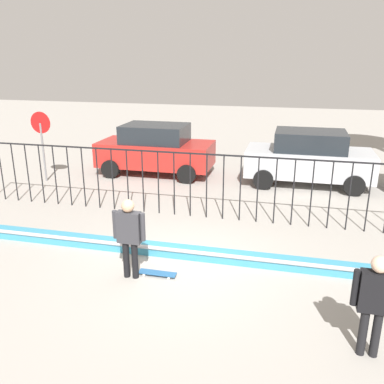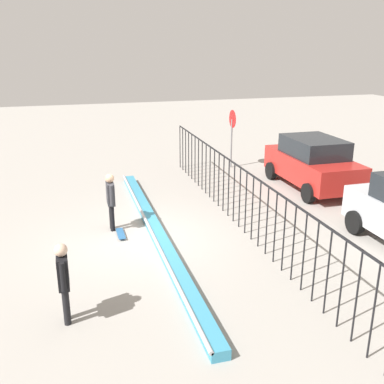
% 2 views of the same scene
% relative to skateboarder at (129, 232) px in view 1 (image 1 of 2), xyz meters
% --- Properties ---
extents(ground_plane, '(60.00, 60.00, 0.00)m').
position_rel_skateboarder_xyz_m(ground_plane, '(0.82, 0.65, -1.02)').
color(ground_plane, '#9E9991').
extents(bowl_coping_ledge, '(11.00, 0.40, 0.27)m').
position_rel_skateboarder_xyz_m(bowl_coping_ledge, '(0.82, 1.14, -0.89)').
color(bowl_coping_ledge, teal).
rests_on(bowl_coping_ledge, ground).
extents(perimeter_fence, '(14.04, 0.04, 1.84)m').
position_rel_skateboarder_xyz_m(perimeter_fence, '(0.82, 3.63, 0.12)').
color(perimeter_fence, black).
rests_on(perimeter_fence, ground).
extents(skateboarder, '(0.68, 0.26, 1.69)m').
position_rel_skateboarder_xyz_m(skateboarder, '(0.00, 0.00, 0.00)').
color(skateboarder, black).
rests_on(skateboarder, ground).
extents(skateboard, '(0.80, 0.20, 0.07)m').
position_rel_skateboarder_xyz_m(skateboard, '(0.51, 0.17, -0.96)').
color(skateboard, '#26598C').
rests_on(skateboard, ground).
extents(camera_operator, '(0.67, 0.25, 1.67)m').
position_rel_skateboarder_xyz_m(camera_operator, '(4.37, -1.35, -0.01)').
color(camera_operator, black).
rests_on(camera_operator, ground).
extents(parked_car_red, '(4.30, 2.12, 1.90)m').
position_rel_skateboarder_xyz_m(parked_car_red, '(-2.00, 7.64, -0.04)').
color(parked_car_red, '#B2231E').
rests_on(parked_car_red, ground).
extents(parked_car_silver, '(4.30, 2.12, 1.90)m').
position_rel_skateboarder_xyz_m(parked_car_silver, '(3.63, 7.58, -0.04)').
color(parked_car_silver, '#B7BABF').
rests_on(parked_car_silver, ground).
extents(stop_sign, '(0.76, 0.07, 2.50)m').
position_rel_skateboarder_xyz_m(stop_sign, '(-5.59, 5.79, 0.60)').
color(stop_sign, slate).
rests_on(stop_sign, ground).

